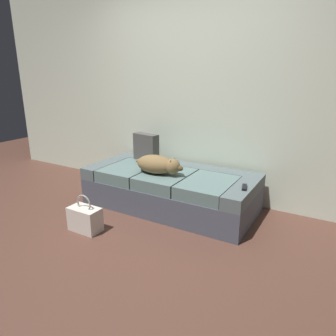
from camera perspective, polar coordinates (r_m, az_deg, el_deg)
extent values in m
plane|color=brown|center=(2.90, -10.39, -14.35)|extent=(10.00, 10.00, 0.00)
cube|color=silver|center=(3.84, 4.78, 15.60)|extent=(6.40, 0.10, 2.80)
cube|color=#4A505D|center=(3.60, 0.40, -4.86)|extent=(1.93, 0.88, 0.30)
cube|color=slate|center=(4.01, -10.37, 0.44)|extent=(0.20, 0.88, 0.13)
cube|color=slate|center=(3.21, 13.93, -4.07)|extent=(0.20, 0.88, 0.13)
cube|color=slate|center=(3.81, 2.96, -0.17)|extent=(1.53, 0.20, 0.13)
cube|color=slate|center=(3.72, -7.19, -0.74)|extent=(0.49, 0.66, 0.13)
cube|color=slate|center=(3.45, -0.42, -2.07)|extent=(0.49, 0.66, 0.13)
cube|color=slate|center=(3.23, 7.39, -3.56)|extent=(0.49, 0.66, 0.13)
ellipsoid|color=olive|center=(3.41, -2.33, 0.69)|extent=(0.46, 0.27, 0.20)
sphere|color=olive|center=(3.31, 0.85, 0.28)|extent=(0.17, 0.17, 0.17)
ellipsoid|color=#4E3D25|center=(3.28, 2.02, -0.06)|extent=(0.10, 0.07, 0.06)
cone|color=#4E3D25|center=(3.33, 1.22, 1.52)|extent=(0.04, 0.04, 0.05)
cone|color=#4E3D25|center=(3.25, 0.49, 1.13)|extent=(0.04, 0.04, 0.05)
ellipsoid|color=olive|center=(3.55, -4.73, 1.49)|extent=(0.13, 0.18, 0.05)
cube|color=black|center=(3.08, 13.89, -3.45)|extent=(0.08, 0.16, 0.02)
cube|color=#4C4947|center=(3.91, -4.07, 3.85)|extent=(0.36, 0.17, 0.34)
cube|color=silver|center=(3.20, -15.02, -9.09)|extent=(0.32, 0.18, 0.24)
torus|color=#9C988E|center=(3.13, -15.27, -6.29)|extent=(0.18, 0.02, 0.18)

